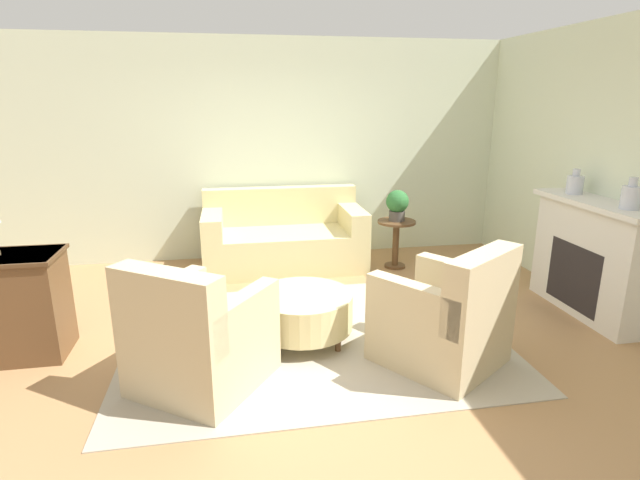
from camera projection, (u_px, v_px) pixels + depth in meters
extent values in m
plane|color=#AD7F51|center=(314.00, 339.00, 4.42)|extent=(16.00, 16.00, 0.00)
cube|color=beige|center=(281.00, 150.00, 6.51)|extent=(9.09, 0.12, 2.80)
cube|color=beige|center=(636.00, 173.00, 4.55)|extent=(0.12, 9.85, 2.80)
cube|color=#B2A893|center=(314.00, 338.00, 4.42)|extent=(3.24, 2.45, 0.01)
cube|color=beige|center=(284.00, 249.00, 6.24)|extent=(1.96, 0.97, 0.48)
cube|color=beige|center=(280.00, 205.00, 6.47)|extent=(1.96, 0.20, 0.48)
cube|color=beige|center=(212.00, 224.00, 5.97)|extent=(0.24, 0.93, 0.26)
cube|color=beige|center=(352.00, 218.00, 6.26)|extent=(0.24, 0.93, 0.26)
cube|color=brown|center=(289.00, 277.00, 5.86)|extent=(1.77, 0.05, 0.06)
cube|color=#C6B289|center=(204.00, 355.00, 3.69)|extent=(1.16, 1.18, 0.43)
cube|color=#C6B289|center=(167.00, 311.00, 3.27)|extent=(0.78, 0.63, 0.55)
cube|color=#C6B289|center=(242.00, 317.00, 3.47)|extent=(0.59, 0.75, 0.30)
cube|color=#C6B289|center=(166.00, 301.00, 3.74)|extent=(0.59, 0.75, 0.30)
cube|color=brown|center=(236.00, 353.00, 4.09)|extent=(0.63, 0.46, 0.06)
cube|color=#C6B289|center=(439.00, 335.00, 4.00)|extent=(1.16, 1.18, 0.43)
cube|color=#C6B289|center=(482.00, 289.00, 3.64)|extent=(0.78, 0.63, 0.55)
cube|color=#C6B289|center=(461.00, 281.00, 4.14)|extent=(0.59, 0.75, 0.30)
cube|color=#C6B289|center=(415.00, 304.00, 3.68)|extent=(0.59, 0.75, 0.30)
cube|color=brown|center=(397.00, 339.00, 4.32)|extent=(0.63, 0.46, 0.06)
cylinder|color=beige|center=(302.00, 310.00, 4.32)|extent=(0.87, 0.87, 0.31)
cylinder|color=brown|center=(276.00, 349.00, 4.09)|extent=(0.05, 0.05, 0.12)
cylinder|color=brown|center=(338.00, 344.00, 4.18)|extent=(0.05, 0.05, 0.12)
cylinder|color=brown|center=(271.00, 322.00, 4.59)|extent=(0.05, 0.05, 0.12)
cylinder|color=brown|center=(326.00, 318.00, 4.67)|extent=(0.05, 0.05, 0.12)
cylinder|color=brown|center=(397.00, 222.00, 6.15)|extent=(0.47, 0.47, 0.03)
cylinder|color=brown|center=(396.00, 245.00, 6.23)|extent=(0.08, 0.08, 0.57)
cylinder|color=brown|center=(395.00, 266.00, 6.31)|extent=(0.26, 0.26, 0.03)
cube|color=silver|center=(592.00, 258.00, 4.82)|extent=(0.36, 1.32, 1.13)
cube|color=#282323|center=(574.00, 276.00, 4.84)|extent=(0.02, 0.73, 0.62)
cube|color=silver|center=(599.00, 203.00, 4.67)|extent=(0.44, 1.42, 0.05)
cylinder|color=silver|center=(575.00, 185.00, 4.98)|extent=(0.16, 0.16, 0.18)
cylinder|color=silver|center=(577.00, 172.00, 4.95)|extent=(0.07, 0.07, 0.07)
cylinder|color=silver|center=(631.00, 198.00, 4.29)|extent=(0.16, 0.16, 0.20)
cylinder|color=silver|center=(633.00, 182.00, 4.26)|extent=(0.07, 0.07, 0.08)
cylinder|color=#4C4742|center=(397.00, 216.00, 6.13)|extent=(0.19, 0.19, 0.12)
sphere|color=#2D6B33|center=(397.00, 201.00, 6.08)|extent=(0.28, 0.28, 0.28)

